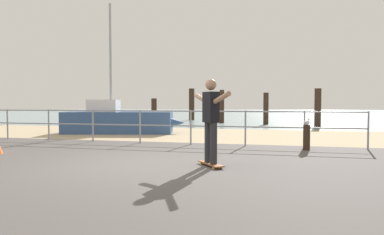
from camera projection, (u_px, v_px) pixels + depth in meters
ground_plane at (106, 176)px, 6.01m from camera, size 24.00×10.00×0.04m
beach_strip at (202, 135)px, 13.78m from camera, size 24.00×6.00×0.04m
sea_surface at (251, 114)px, 40.96m from camera, size 72.00×50.00×0.04m
railing_fence at (140, 121)px, 10.74m from camera, size 13.05×0.05×1.05m
sailboat at (122, 121)px, 14.29m from camera, size 5.07×2.31×5.32m
skateboard at (211, 164)px, 6.81m from camera, size 0.64×0.76×0.08m
skateboarder at (211, 116)px, 6.77m from camera, size 0.95×1.20×1.65m
bollard_short at (307, 138)px, 9.17m from camera, size 0.18×0.18×0.68m
seagull at (307, 122)px, 9.17m from camera, size 0.21×0.48×0.18m
groyne_post_0 at (154, 109)px, 25.24m from camera, size 0.40×0.40×1.59m
groyne_post_1 at (192, 104)px, 25.11m from camera, size 0.39×0.39×2.31m
groyne_post_2 at (222, 107)px, 21.46m from camera, size 0.28×0.28×2.07m
groyne_post_3 at (266, 109)px, 20.07m from camera, size 0.30×0.30×1.86m
groyne_post_4 at (318, 108)px, 18.11m from camera, size 0.34×0.34×2.02m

